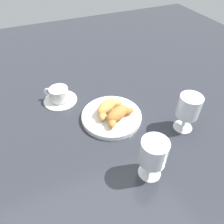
# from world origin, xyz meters

# --- Properties ---
(ground_plane) EXTENTS (2.20, 2.20, 0.00)m
(ground_plane) POSITION_xyz_m (0.00, 0.00, 0.00)
(ground_plane) COLOR #2D3038
(pastry_plate) EXTENTS (0.23, 0.23, 0.02)m
(pastry_plate) POSITION_xyz_m (-0.00, -0.00, 0.01)
(pastry_plate) COLOR white
(pastry_plate) RESTS_ON ground_plane
(croissant_large) EXTENTS (0.12, 0.10, 0.04)m
(croissant_large) POSITION_xyz_m (0.01, -0.02, 0.04)
(croissant_large) COLOR #D6994C
(croissant_large) RESTS_ON pastry_plate
(croissant_small) EXTENTS (0.13, 0.10, 0.04)m
(croissant_small) POSITION_xyz_m (-0.01, 0.03, 0.04)
(croissant_small) COLOR #BC7A38
(croissant_small) RESTS_ON pastry_plate
(coffee_cup_near) EXTENTS (0.14, 0.14, 0.06)m
(coffee_cup_near) POSITION_xyz_m (0.16, -0.18, 0.03)
(coffee_cup_near) COLOR white
(coffee_cup_near) RESTS_ON ground_plane
(juice_glass_left) EXTENTS (0.08, 0.08, 0.14)m
(juice_glass_left) POSITION_xyz_m (-0.01, 0.26, 0.09)
(juice_glass_left) COLOR white
(juice_glass_left) RESTS_ON ground_plane
(juice_glass_right) EXTENTS (0.08, 0.08, 0.14)m
(juice_glass_right) POSITION_xyz_m (-0.22, 0.14, 0.09)
(juice_glass_right) COLOR white
(juice_glass_right) RESTS_ON ground_plane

